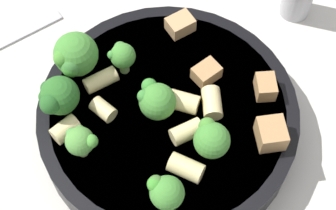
# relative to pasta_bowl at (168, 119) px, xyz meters

# --- Properties ---
(ground_plane) EXTENTS (2.00, 2.00, 0.00)m
(ground_plane) POSITION_rel_pasta_bowl_xyz_m (0.00, 0.00, -0.02)
(ground_plane) COLOR beige
(pasta_bowl) EXTENTS (0.23, 0.23, 0.04)m
(pasta_bowl) POSITION_rel_pasta_bowl_xyz_m (0.00, 0.00, 0.00)
(pasta_bowl) COLOR black
(pasta_bowl) RESTS_ON ground_plane
(broccoli_floret_0) EXTENTS (0.03, 0.04, 0.03)m
(broccoli_floret_0) POSITION_rel_pasta_bowl_xyz_m (-0.01, 0.01, 0.04)
(broccoli_floret_0) COLOR #84AD60
(broccoli_floret_0) RESTS_ON pasta_bowl
(broccoli_floret_1) EXTENTS (0.04, 0.04, 0.05)m
(broccoli_floret_1) POSITION_rel_pasta_bowl_xyz_m (-0.01, 0.09, 0.04)
(broccoli_floret_1) COLOR #9EC175
(broccoli_floret_1) RESTS_ON pasta_bowl
(broccoli_floret_2) EXTENTS (0.03, 0.03, 0.03)m
(broccoli_floret_2) POSITION_rel_pasta_bowl_xyz_m (-0.07, -0.04, 0.04)
(broccoli_floret_2) COLOR #93B766
(broccoli_floret_2) RESTS_ON pasta_bowl
(broccoli_floret_3) EXTENTS (0.03, 0.03, 0.04)m
(broccoli_floret_3) POSITION_rel_pasta_bowl_xyz_m (-0.01, -0.05, 0.04)
(broccoli_floret_3) COLOR #84AD60
(broccoli_floret_3) RESTS_ON pasta_bowl
(broccoli_floret_4) EXTENTS (0.02, 0.03, 0.04)m
(broccoli_floret_4) POSITION_rel_pasta_bowl_xyz_m (-0.07, 0.04, 0.04)
(broccoli_floret_4) COLOR #93B766
(broccoli_floret_4) RESTS_ON pasta_bowl
(broccoli_floret_5) EXTENTS (0.02, 0.02, 0.03)m
(broccoli_floret_5) POSITION_rel_pasta_bowl_xyz_m (0.01, 0.06, 0.04)
(broccoli_floret_5) COLOR #84AD60
(broccoli_floret_5) RESTS_ON pasta_bowl
(broccoli_floret_6) EXTENTS (0.04, 0.03, 0.04)m
(broccoli_floret_6) POSITION_rel_pasta_bowl_xyz_m (-0.05, 0.08, 0.04)
(broccoli_floret_6) COLOR #84AD60
(broccoli_floret_6) RESTS_ON pasta_bowl
(rigatoni_0) EXTENTS (0.03, 0.03, 0.02)m
(rigatoni_0) POSITION_rel_pasta_bowl_xyz_m (0.02, -0.03, 0.02)
(rigatoni_0) COLOR beige
(rigatoni_0) RESTS_ON pasta_bowl
(rigatoni_1) EXTENTS (0.02, 0.03, 0.02)m
(rigatoni_1) POSITION_rel_pasta_bowl_xyz_m (0.01, -0.01, 0.03)
(rigatoni_1) COLOR beige
(rigatoni_1) RESTS_ON pasta_bowl
(rigatoni_2) EXTENTS (0.03, 0.03, 0.02)m
(rigatoni_2) POSITION_rel_pasta_bowl_xyz_m (-0.01, -0.03, 0.02)
(rigatoni_2) COLOR beige
(rigatoni_2) RESTS_ON pasta_bowl
(rigatoni_3) EXTENTS (0.02, 0.02, 0.01)m
(rigatoni_3) POSITION_rel_pasta_bowl_xyz_m (-0.03, 0.05, 0.02)
(rigatoni_3) COLOR beige
(rigatoni_3) RESTS_ON pasta_bowl
(rigatoni_4) EXTENTS (0.03, 0.03, 0.01)m
(rigatoni_4) POSITION_rel_pasta_bowl_xyz_m (-0.01, 0.07, 0.02)
(rigatoni_4) COLOR beige
(rigatoni_4) RESTS_ON pasta_bowl
(rigatoni_5) EXTENTS (0.02, 0.03, 0.02)m
(rigatoni_5) POSITION_rel_pasta_bowl_xyz_m (-0.04, -0.04, 0.02)
(rigatoni_5) COLOR beige
(rigatoni_5) RESTS_ON pasta_bowl
(rigatoni_6) EXTENTS (0.03, 0.02, 0.02)m
(rigatoni_6) POSITION_rel_pasta_bowl_xyz_m (-0.07, 0.06, 0.02)
(rigatoni_6) COLOR beige
(rigatoni_6) RESTS_ON pasta_bowl
(chicken_chunk_0) EXTENTS (0.03, 0.03, 0.02)m
(chicken_chunk_0) POSITION_rel_pasta_bowl_xyz_m (0.03, -0.09, 0.03)
(chicken_chunk_0) COLOR tan
(chicken_chunk_0) RESTS_ON pasta_bowl
(chicken_chunk_1) EXTENTS (0.03, 0.02, 0.01)m
(chicken_chunk_1) POSITION_rel_pasta_bowl_xyz_m (0.05, -0.01, 0.02)
(chicken_chunk_1) COLOR tan
(chicken_chunk_1) RESTS_ON pasta_bowl
(chicken_chunk_2) EXTENTS (0.03, 0.03, 0.02)m
(chicken_chunk_2) POSITION_rel_pasta_bowl_xyz_m (0.06, -0.06, 0.02)
(chicken_chunk_2) COLOR tan
(chicken_chunk_2) RESTS_ON pasta_bowl
(chicken_chunk_3) EXTENTS (0.03, 0.03, 0.02)m
(chicken_chunk_3) POSITION_rel_pasta_bowl_xyz_m (0.08, 0.04, 0.02)
(chicken_chunk_3) COLOR tan
(chicken_chunk_3) RESTS_ON pasta_bowl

